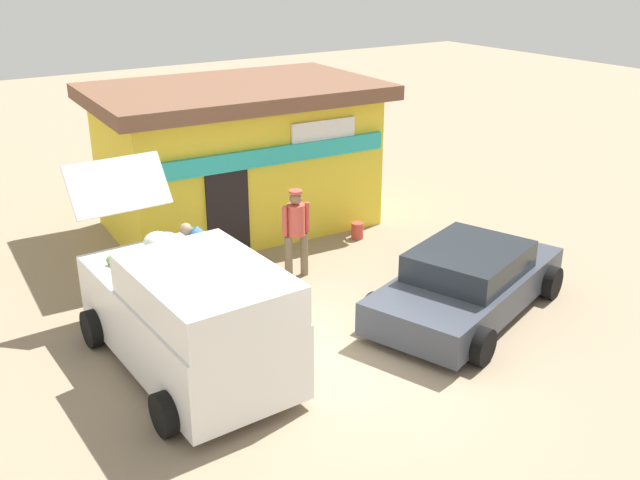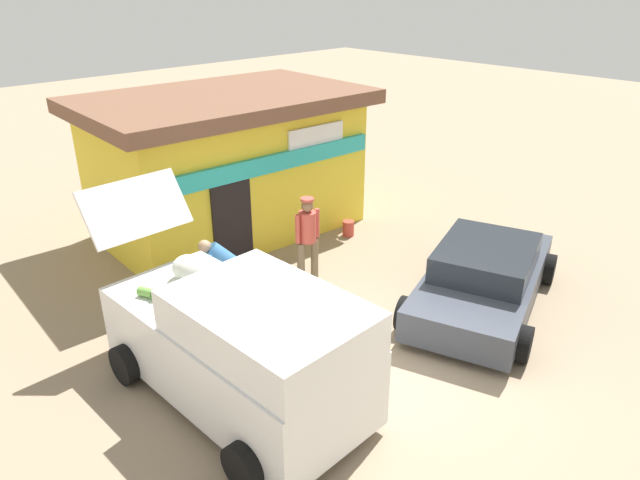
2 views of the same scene
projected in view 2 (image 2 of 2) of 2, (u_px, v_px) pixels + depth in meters
name	position (u px, v px, depth m)	size (l,w,h in m)	color
ground_plane	(393.00, 373.00, 8.92)	(60.00, 60.00, 0.00)	gray
storefront_bar	(227.00, 162.00, 13.27)	(6.37, 4.29, 3.20)	yellow
delivery_van	(240.00, 343.00, 8.01)	(2.28, 4.71, 2.67)	white
parked_sedan	(484.00, 277.00, 10.53)	(4.55, 3.18, 1.20)	#383D47
vendor_standing	(308.00, 234.00, 11.17)	(0.57, 0.36, 1.75)	#726047
customer_bending	(225.00, 267.00, 10.26)	(0.74, 0.71, 1.40)	navy
unloaded_banana_pile	(140.00, 310.00, 10.10)	(1.00, 0.99, 0.51)	silver
paint_bucket	(348.00, 228.00, 13.50)	(0.27, 0.27, 0.36)	#BF3F33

